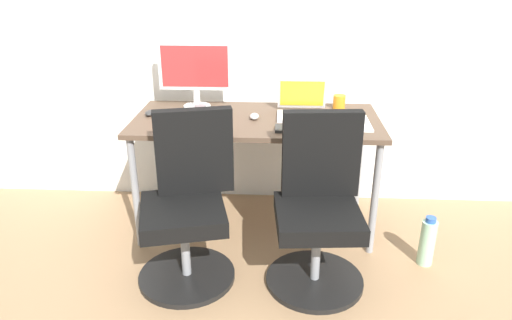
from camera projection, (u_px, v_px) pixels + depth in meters
ground_plane at (256, 223)px, 3.25m from camera, size 5.28×5.28×0.00m
back_wall at (260, 19)px, 3.14m from camera, size 4.40×0.04×2.60m
desk at (256, 129)px, 2.99m from camera, size 1.53×0.71×0.75m
office_chair_left at (188, 207)px, 2.58m from camera, size 0.54×0.54×0.94m
office_chair_right at (318, 210)px, 2.55m from camera, size 0.54×0.54×0.94m
water_bottle_on_floor at (427, 242)px, 2.76m from camera, size 0.09×0.09×0.31m
desktop_monitor at (195, 70)px, 3.08m from camera, size 0.48×0.18×0.43m
open_laptop at (302, 107)px, 2.99m from camera, size 0.31×0.29×0.22m
keyboard_by_monitor at (187, 130)px, 2.72m from camera, size 0.34×0.12×0.02m
keyboard_by_laptop at (304, 129)px, 2.74m from camera, size 0.34×0.12×0.02m
mouse_by_monitor at (150, 113)px, 3.01m from camera, size 0.06×0.10×0.03m
mouse_by_laptop at (254, 116)px, 2.94m from camera, size 0.06×0.10×0.03m
coffee_mug at (339, 102)px, 3.12m from camera, size 0.08×0.08×0.09m
pen_cup at (201, 114)px, 2.86m from camera, size 0.07×0.07×0.10m
paper_pile at (352, 123)px, 2.85m from camera, size 0.21×0.30×0.01m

